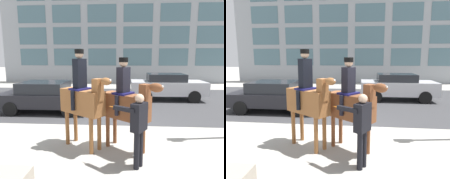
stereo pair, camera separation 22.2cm
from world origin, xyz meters
TOP-DOWN VIEW (x-y plane):
  - ground_plane at (0.00, 0.00)m, footprint 80.00×80.00m
  - road_surface at (0.00, 4.75)m, footprint 22.97×8.50m
  - mounted_horse_lead at (-0.60, -1.30)m, footprint 1.54×1.20m
  - mounted_horse_companion at (0.57, -1.41)m, footprint 1.57×1.30m
  - pedestrian_bystander at (0.83, -2.26)m, footprint 0.91×0.49m
  - street_car_near_lane at (-3.06, 2.29)m, footprint 4.03×1.99m
  - street_car_far_lane at (2.97, 5.18)m, footprint 4.19×1.77m

SIDE VIEW (x-z plane):
  - ground_plane at x=0.00m, z-range 0.00..0.00m
  - road_surface at x=0.00m, z-range 0.00..0.01m
  - street_car_near_lane at x=-3.06m, z-range 0.03..1.40m
  - street_car_far_lane at x=2.97m, z-range 0.05..1.57m
  - pedestrian_bystander at x=0.83m, z-range 0.15..1.86m
  - mounted_horse_companion at x=0.57m, z-range 0.04..2.52m
  - mounted_horse_lead at x=-0.60m, z-range 0.03..2.72m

